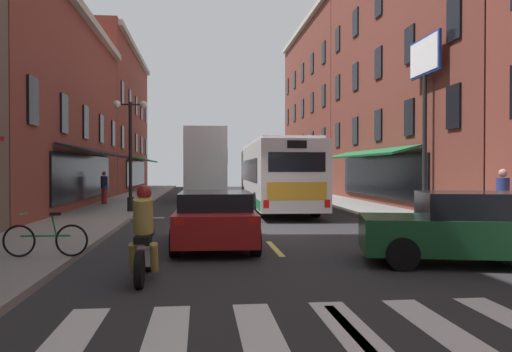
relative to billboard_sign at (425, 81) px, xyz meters
name	(u,v)px	position (x,y,z in m)	size (l,w,h in m)	color
ground_plane	(259,233)	(-7.05, -3.74, -5.48)	(34.80, 80.00, 0.10)	#28282B
lane_centre_dashes	(260,232)	(-7.05, -3.99, -5.42)	(0.14, 73.90, 0.01)	#DBCC4C
crosswalk_near	(353,332)	(-7.05, -13.74, -5.42)	(7.10, 2.80, 0.01)	silver
sidewalk_left	(63,231)	(-12.95, -3.74, -5.36)	(3.00, 80.00, 0.14)	gray
sidewalk_right	(440,227)	(-1.15, -3.74, -5.36)	(3.00, 80.00, 0.14)	gray
billboard_sign	(425,81)	(0.00, 0.00, 0.00)	(0.40, 2.65, 7.02)	black
transit_bus	(276,175)	(-5.34, 4.20, -3.76)	(2.81, 11.66, 3.17)	silver
box_truck	(206,165)	(-8.53, 12.01, -3.28)	(2.55, 7.39, 4.29)	#B21E19
sedan_near	(215,218)	(-8.49, -6.64, -4.72)	(2.08, 4.69, 1.37)	maroon
sedan_mid	(476,228)	(-3.28, -9.73, -4.69)	(4.78, 2.82, 1.47)	#144723
sedan_far	(207,184)	(-8.38, 20.69, -4.71)	(2.09, 4.26, 1.43)	#144723
motorcycle_rider	(144,239)	(-9.84, -10.48, -4.72)	(0.62, 2.07, 1.66)	black
bicycle_near	(46,239)	(-12.01, -8.72, -4.93)	(1.71, 0.48, 0.91)	black
pedestrian_near	(104,187)	(-13.77, 7.54, -4.41)	(0.39, 0.52, 1.67)	maroon
pedestrian_mid	(503,199)	(-0.29, -5.82, -4.36)	(0.36, 0.36, 1.80)	#66387F
street_lamp_twin	(130,150)	(-11.80, 2.68, -2.68)	(1.42, 0.32, 4.69)	black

